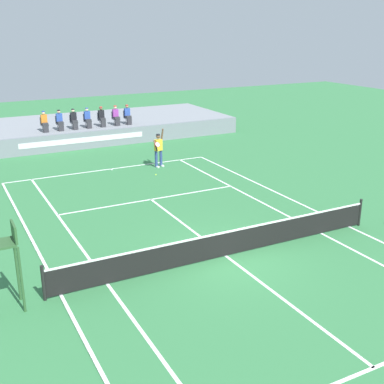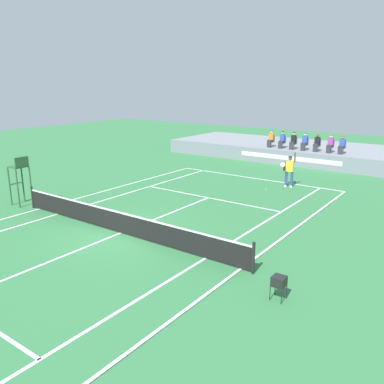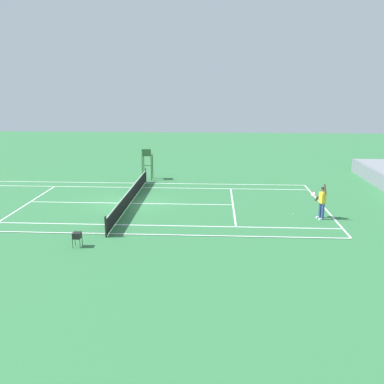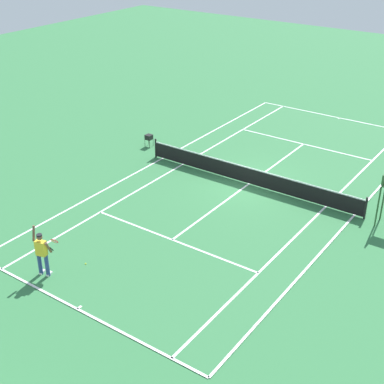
% 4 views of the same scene
% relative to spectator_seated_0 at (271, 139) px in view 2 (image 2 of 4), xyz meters
% --- Properties ---
extents(ground_plane, '(80.00, 80.00, 0.00)m').
position_rel_spectator_seated_0_xyz_m(ground_plane, '(2.02, -18.17, -1.69)').
color(ground_plane, '#337542').
extents(court, '(11.08, 23.88, 0.03)m').
position_rel_spectator_seated_0_xyz_m(court, '(2.02, -18.17, -1.68)').
color(court, '#337542').
rests_on(court, ground).
extents(net, '(11.98, 0.10, 1.07)m').
position_rel_spectator_seated_0_xyz_m(net, '(2.02, -18.17, -1.17)').
color(net, black).
rests_on(net, ground).
extents(barrier_wall, '(22.11, 0.25, 1.08)m').
position_rel_spectator_seated_0_xyz_m(barrier_wall, '(2.02, -1.10, -1.15)').
color(barrier_wall, gray).
rests_on(barrier_wall, ground).
extents(bleacher_platform, '(22.11, 7.33, 1.08)m').
position_rel_spectator_seated_0_xyz_m(bleacher_platform, '(2.02, 2.69, -1.15)').
color(bleacher_platform, gray).
rests_on(bleacher_platform, ground).
extents(spectator_seated_0, '(0.44, 0.60, 1.27)m').
position_rel_spectator_seated_0_xyz_m(spectator_seated_0, '(0.00, 0.00, 0.00)').
color(spectator_seated_0, '#474C56').
rests_on(spectator_seated_0, bleacher_platform).
extents(spectator_seated_1, '(0.44, 0.60, 1.27)m').
position_rel_spectator_seated_0_xyz_m(spectator_seated_1, '(0.93, 0.00, 0.00)').
color(spectator_seated_1, '#474C56').
rests_on(spectator_seated_1, bleacher_platform).
extents(spectator_seated_2, '(0.44, 0.60, 1.27)m').
position_rel_spectator_seated_0_xyz_m(spectator_seated_2, '(1.82, 0.00, 0.00)').
color(spectator_seated_2, '#474C56').
rests_on(spectator_seated_2, bleacher_platform).
extents(spectator_seated_3, '(0.44, 0.60, 1.27)m').
position_rel_spectator_seated_0_xyz_m(spectator_seated_3, '(2.70, 0.00, 0.00)').
color(spectator_seated_3, '#474C56').
rests_on(spectator_seated_3, bleacher_platform).
extents(spectator_seated_4, '(0.44, 0.60, 1.27)m').
position_rel_spectator_seated_0_xyz_m(spectator_seated_4, '(3.63, 0.00, 0.00)').
color(spectator_seated_4, '#474C56').
rests_on(spectator_seated_4, bleacher_platform).
extents(spectator_seated_5, '(0.44, 0.60, 1.27)m').
position_rel_spectator_seated_0_xyz_m(spectator_seated_5, '(4.59, 0.00, 0.00)').
color(spectator_seated_5, '#474C56').
rests_on(spectator_seated_5, bleacher_platform).
extents(spectator_seated_6, '(0.44, 0.60, 1.27)m').
position_rel_spectator_seated_0_xyz_m(spectator_seated_6, '(5.39, 0.00, 0.00)').
color(spectator_seated_6, '#474C56').
rests_on(spectator_seated_6, bleacher_platform).
extents(tennis_player, '(0.74, 0.76, 2.08)m').
position_rel_spectator_seated_0_xyz_m(tennis_player, '(4.49, -7.04, -0.69)').
color(tennis_player, navy).
rests_on(tennis_player, ground).
extents(tennis_ball, '(0.07, 0.07, 0.07)m').
position_rel_spectator_seated_0_xyz_m(tennis_ball, '(3.72, -8.40, -1.65)').
color(tennis_ball, '#D1E533').
rests_on(tennis_ball, ground).
extents(umpire_chair, '(0.77, 0.77, 2.44)m').
position_rel_spectator_seated_0_xyz_m(umpire_chair, '(-4.80, -18.17, -0.13)').
color(umpire_chair, '#2D562D').
rests_on(umpire_chair, ground).
extents(ball_hopper, '(0.36, 0.36, 0.70)m').
position_rel_spectator_seated_0_xyz_m(ball_hopper, '(9.26, -19.17, -1.12)').
color(ball_hopper, black).
rests_on(ball_hopper, ground).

